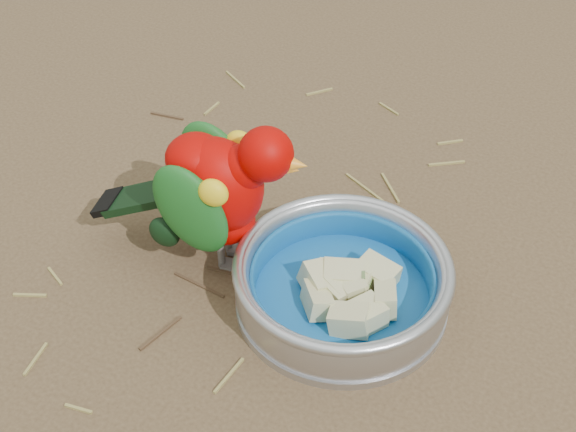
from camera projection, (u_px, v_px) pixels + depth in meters
The scene contains 6 objects.
ground at pixel (347, 327), 0.84m from camera, with size 60.00×60.00×0.00m, color brown.
food_bowl at pixel (341, 299), 0.86m from camera, with size 0.23×0.23×0.02m, color #B2B2BA.
bowl_wall at pixel (343, 280), 0.84m from camera, with size 0.23×0.23×0.04m, color #B2B2BA, non-canonical shape.
fruit_wedges at pixel (342, 284), 0.85m from camera, with size 0.14×0.14×0.03m, color #C9C58D, non-canonical shape.
lory_parrot at pixel (218, 197), 0.86m from camera, with size 0.11×0.22×0.18m, color #AC0300, non-canonical shape.
ground_debris at pixel (418, 284), 0.89m from camera, with size 0.90×0.80×0.01m, color olive, non-canonical shape.
Camera 1 is at (0.20, -0.52, 0.65)m, focal length 50.00 mm.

